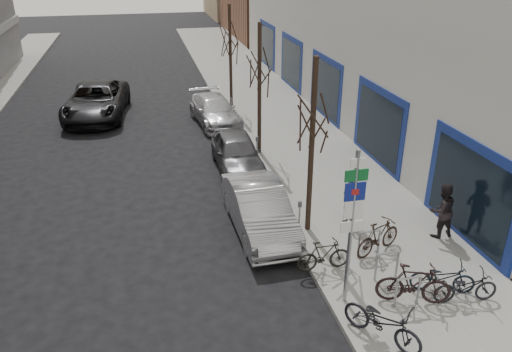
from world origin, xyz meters
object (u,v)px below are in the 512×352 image
meter_back (231,108)px  parked_car_mid (237,152)px  bike_rack (387,262)px  bike_mid_curb (443,275)px  tree_near (314,106)px  parked_car_back (215,111)px  highway_sign_pole (352,220)px  bike_near_left (383,319)px  meter_mid (257,149)px  pedestrian_far (442,210)px  tree_far (230,33)px  bike_far_curb (466,285)px  pedestrian_near (350,197)px  meter_front (299,216)px  bike_near_right (414,284)px  bike_mid_inner (324,255)px  bike_far_inner (378,237)px  lane_car (96,100)px  tree_mid (260,59)px  parked_car_front (259,210)px

meter_back → parked_car_mid: parked_car_mid is taller
bike_rack → bike_mid_curb: 1.39m
tree_near → parked_car_back: 11.64m
highway_sign_pole → meter_back: 14.10m
highway_sign_pole → meter_back: bearing=91.0°
tree_near → bike_near_left: bearing=-89.2°
bike_near_left → parked_car_back: size_ratio=0.42×
tree_near → meter_mid: (-0.45, 5.00, -3.19)m
parked_car_mid → pedestrian_far: pedestrian_far is taller
tree_far → bike_far_curb: tree_far is taller
parked_car_mid → pedestrian_near: size_ratio=2.46×
meter_mid → parked_car_mid: parked_car_mid is taller
tree_near → bike_near_left: 5.98m
meter_front → bike_near_right: size_ratio=0.69×
highway_sign_pole → parked_car_back: size_ratio=0.91×
highway_sign_pole → bike_near_right: 2.40m
highway_sign_pole → meter_front: 3.39m
bike_near_right → bike_mid_inner: bike_near_right is taller
meter_mid → parked_car_back: size_ratio=0.28×
tree_near → parked_car_mid: size_ratio=1.29×
bike_near_right → bike_far_inner: bike_near_right is taller
bike_near_left → parked_car_mid: parked_car_mid is taller
meter_back → bike_far_inner: 12.36m
meter_mid → bike_mid_curb: size_ratio=0.79×
bike_rack → parked_car_back: (-2.40, 13.95, 0.01)m
meter_mid → parked_car_back: meter_mid is taller
lane_car → parked_car_back: bearing=-17.3°
highway_sign_pole → pedestrian_near: (1.61, 3.66, -1.44)m
bike_rack → parked_car_mid: size_ratio=0.53×
tree_far → lane_car: size_ratio=0.89×
bike_near_left → pedestrian_near: (1.34, 5.09, 0.28)m
tree_mid → bike_mid_curb: 11.02m
meter_front → bike_mid_curb: bearing=-49.0°
bike_far_curb → lane_car: lane_car is taller
bike_rack → bike_near_left: bike_near_left is taller
tree_near → pedestrian_far: bearing=-18.8°
bike_mid_inner → bike_far_inner: bike_far_inner is taller
bike_far_inner → parked_car_front: size_ratio=0.38×
tree_mid → bike_far_curb: tree_mid is taller
bike_far_inner → pedestrian_near: bearing=-19.8°
tree_far → bike_mid_inner: (-0.27, -15.14, -3.49)m
tree_far → meter_mid: tree_far is taller
bike_rack → meter_back: bearing=97.0°
parked_car_back → lane_car: size_ratio=0.75×
meter_back → pedestrian_near: size_ratio=0.73×
parked_car_mid → pedestrian_far: bearing=-52.3°
tree_near → pedestrian_far: size_ratio=3.13×
highway_sign_pole → meter_back: highway_sign_pole is taller
meter_front → parked_car_front: parked_car_front is taller
bike_far_curb → pedestrian_far: (1.06, 2.91, 0.38)m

